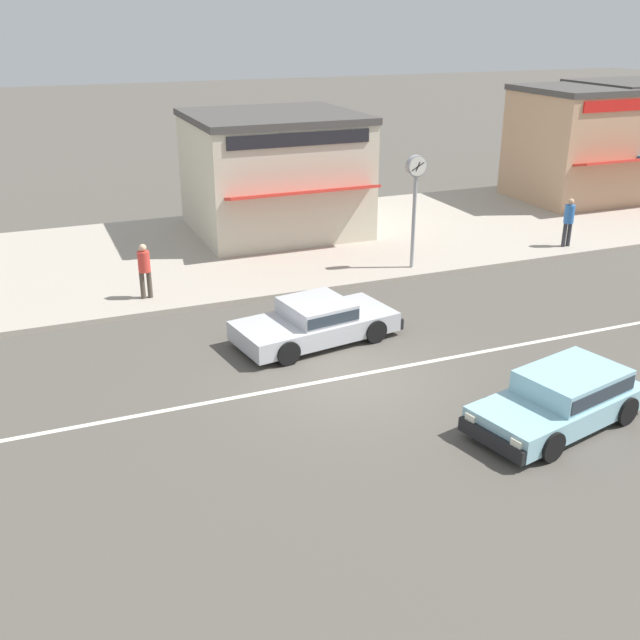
{
  "coord_description": "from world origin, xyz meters",
  "views": [
    {
      "loc": [
        -6.31,
        -13.97,
        7.72
      ],
      "look_at": [
        -0.0,
        1.61,
        0.8
      ],
      "focal_mm": 42.0,
      "sensor_mm": 36.0,
      "label": 1
    }
  ],
  "objects_px": {
    "pedestrian_by_shop": "(569,219)",
    "shopfront_far_kios": "(591,143)",
    "hatchback_pale_blue_1": "(563,397)",
    "shopfront_mid_block": "(274,173)",
    "sedan_silver_4": "(316,321)",
    "street_clock": "(415,185)",
    "pedestrian_near_clock": "(144,267)"
  },
  "relations": [
    {
      "from": "hatchback_pale_blue_1",
      "to": "sedan_silver_4",
      "type": "bearing_deg",
      "value": 118.33
    },
    {
      "from": "hatchback_pale_blue_1",
      "to": "shopfront_far_kios",
      "type": "relative_size",
      "value": 0.67
    },
    {
      "from": "shopfront_far_kios",
      "to": "shopfront_mid_block",
      "type": "bearing_deg",
      "value": 179.83
    },
    {
      "from": "sedan_silver_4",
      "to": "street_clock",
      "type": "bearing_deg",
      "value": 38.95
    },
    {
      "from": "street_clock",
      "to": "shopfront_mid_block",
      "type": "xyz_separation_m",
      "value": [
        -2.6,
        5.9,
        -0.52
      ]
    },
    {
      "from": "pedestrian_by_shop",
      "to": "sedan_silver_4",
      "type": "bearing_deg",
      "value": -160.15
    },
    {
      "from": "pedestrian_by_shop",
      "to": "shopfront_far_kios",
      "type": "distance_m",
      "value": 8.26
    },
    {
      "from": "shopfront_far_kios",
      "to": "pedestrian_by_shop",
      "type": "bearing_deg",
      "value": -134.31
    },
    {
      "from": "pedestrian_near_clock",
      "to": "sedan_silver_4",
      "type": "bearing_deg",
      "value": -50.79
    },
    {
      "from": "hatchback_pale_blue_1",
      "to": "pedestrian_near_clock",
      "type": "distance_m",
      "value": 11.96
    },
    {
      "from": "hatchback_pale_blue_1",
      "to": "street_clock",
      "type": "distance_m",
      "value": 10.03
    },
    {
      "from": "pedestrian_by_shop",
      "to": "shopfront_far_kios",
      "type": "height_order",
      "value": "shopfront_far_kios"
    },
    {
      "from": "shopfront_mid_block",
      "to": "shopfront_far_kios",
      "type": "xyz_separation_m",
      "value": [
        14.4,
        -0.04,
        0.23
      ]
    },
    {
      "from": "pedestrian_near_clock",
      "to": "pedestrian_by_shop",
      "type": "relative_size",
      "value": 0.95
    },
    {
      "from": "pedestrian_by_shop",
      "to": "shopfront_mid_block",
      "type": "xyz_separation_m",
      "value": [
        -8.71,
        5.87,
        1.16
      ]
    },
    {
      "from": "pedestrian_near_clock",
      "to": "shopfront_far_kios",
      "type": "height_order",
      "value": "shopfront_far_kios"
    },
    {
      "from": "hatchback_pale_blue_1",
      "to": "pedestrian_near_clock",
      "type": "relative_size",
      "value": 2.57
    },
    {
      "from": "street_clock",
      "to": "shopfront_far_kios",
      "type": "xyz_separation_m",
      "value": [
        11.8,
        5.86,
        -0.29
      ]
    },
    {
      "from": "pedestrian_by_shop",
      "to": "shopfront_far_kios",
      "type": "relative_size",
      "value": 0.28
    },
    {
      "from": "shopfront_mid_block",
      "to": "hatchback_pale_blue_1",
      "type": "bearing_deg",
      "value": -87.06
    },
    {
      "from": "street_clock",
      "to": "shopfront_far_kios",
      "type": "relative_size",
      "value": 0.58
    },
    {
      "from": "sedan_silver_4",
      "to": "shopfront_mid_block",
      "type": "xyz_separation_m",
      "value": [
        2.27,
        9.84,
        1.76
      ]
    },
    {
      "from": "hatchback_pale_blue_1",
      "to": "sedan_silver_4",
      "type": "height_order",
      "value": "hatchback_pale_blue_1"
    },
    {
      "from": "street_clock",
      "to": "shopfront_far_kios",
      "type": "distance_m",
      "value": 13.18
    },
    {
      "from": "pedestrian_near_clock",
      "to": "shopfront_mid_block",
      "type": "xyz_separation_m",
      "value": [
        5.78,
        5.53,
        1.22
      ]
    },
    {
      "from": "shopfront_mid_block",
      "to": "street_clock",
      "type": "bearing_deg",
      "value": -66.22
    },
    {
      "from": "hatchback_pale_blue_1",
      "to": "shopfront_far_kios",
      "type": "distance_m",
      "value": 20.69
    },
    {
      "from": "shopfront_far_kios",
      "to": "hatchback_pale_blue_1",
      "type": "bearing_deg",
      "value": -131.32
    },
    {
      "from": "street_clock",
      "to": "shopfront_mid_block",
      "type": "distance_m",
      "value": 6.47
    },
    {
      "from": "pedestrian_by_shop",
      "to": "hatchback_pale_blue_1",
      "type": "bearing_deg",
      "value": -129.37
    },
    {
      "from": "hatchback_pale_blue_1",
      "to": "pedestrian_near_clock",
      "type": "bearing_deg",
      "value": 123.36
    },
    {
      "from": "sedan_silver_4",
      "to": "pedestrian_near_clock",
      "type": "bearing_deg",
      "value": 129.21
    }
  ]
}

